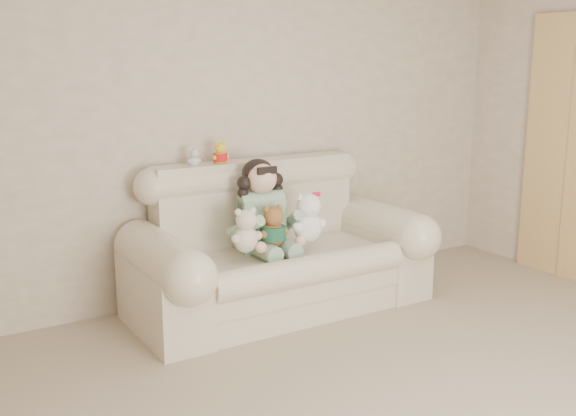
{
  "coord_description": "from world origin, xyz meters",
  "views": [
    {
      "loc": [
        -2.47,
        -1.88,
        1.72
      ],
      "look_at": [
        -0.14,
        1.9,
        0.75
      ],
      "focal_mm": 41.76,
      "sensor_mm": 36.0,
      "label": 1
    }
  ],
  "objects": [
    {
      "name": "wall_back",
      "position": [
        0.0,
        2.5,
        1.3
      ],
      "size": [
        4.5,
        0.0,
        4.5
      ],
      "primitive_type": "plane",
      "rotation": [
        1.57,
        0.0,
        0.0
      ],
      "color": "beige",
      "rests_on": "ground"
    },
    {
      "name": "yellow_mini_bear",
      "position": [
        -0.43,
        2.33,
        1.11
      ],
      "size": [
        0.13,
        0.1,
        0.2
      ],
      "primitive_type": null,
      "rotation": [
        0.0,
        0.0,
        -0.02
      ],
      "color": "yellow",
      "rests_on": "sofa"
    },
    {
      "name": "door_panel",
      "position": [
        2.22,
        1.4,
        1.05
      ],
      "size": [
        0.06,
        0.9,
        2.1
      ],
      "primitive_type": "cube",
      "color": "#AE814A",
      "rests_on": "floor"
    },
    {
      "name": "brown_teddy",
      "position": [
        -0.26,
        1.88,
        0.67
      ],
      "size": [
        0.26,
        0.23,
        0.34
      ],
      "primitive_type": null,
      "rotation": [
        0.0,
        0.0,
        -0.38
      ],
      "color": "brown",
      "rests_on": "sofa"
    },
    {
      "name": "grey_mini_plush",
      "position": [
        -0.62,
        2.34,
        1.09
      ],
      "size": [
        0.12,
        0.1,
        0.16
      ],
      "primitive_type": null,
      "rotation": [
        0.0,
        0.0,
        0.19
      ],
      "color": "silver",
      "rests_on": "sofa"
    },
    {
      "name": "seated_child",
      "position": [
        -0.24,
        2.08,
        0.75
      ],
      "size": [
        0.47,
        0.54,
        0.66
      ],
      "primitive_type": null,
      "rotation": [
        0.0,
        0.0,
        -0.16
      ],
      "color": "#2E7A3E",
      "rests_on": "sofa"
    },
    {
      "name": "sofa",
      "position": [
        -0.14,
        2.0,
        0.52
      ],
      "size": [
        2.1,
        0.95,
        1.03
      ],
      "primitive_type": null,
      "color": "beige",
      "rests_on": "floor"
    },
    {
      "name": "white_cat",
      "position": [
        0.0,
        1.86,
        0.71
      ],
      "size": [
        0.27,
        0.21,
        0.42
      ],
      "primitive_type": null,
      "rotation": [
        0.0,
        0.0,
        0.01
      ],
      "color": "white",
      "rests_on": "sofa"
    },
    {
      "name": "cream_teddy",
      "position": [
        -0.48,
        1.87,
        0.67
      ],
      "size": [
        0.26,
        0.22,
        0.35
      ],
      "primitive_type": null,
      "rotation": [
        0.0,
        0.0,
        0.24
      ],
      "color": "beige",
      "rests_on": "sofa"
    }
  ]
}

